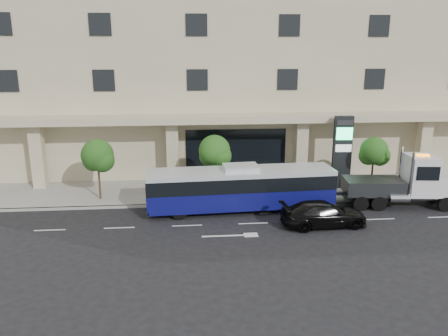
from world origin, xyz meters
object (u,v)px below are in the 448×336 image
object	(u,v)px
tow_truck	(408,183)
signage_pylon	(342,152)
black_sedan	(324,214)
city_bus	(241,188)

from	to	relation	value
tow_truck	signage_pylon	distance (m)	5.31
signage_pylon	black_sedan	bearing A→B (deg)	-112.16
city_bus	tow_truck	world-z (taller)	tow_truck
black_sedan	signage_pylon	distance (m)	8.07
black_sedan	city_bus	bearing A→B (deg)	53.07
city_bus	signage_pylon	size ratio (longest dim) A/B	2.25
city_bus	tow_truck	bearing A→B (deg)	-4.04
city_bus	signage_pylon	bearing A→B (deg)	22.75
tow_truck	black_sedan	size ratio (longest dim) A/B	1.70
tow_truck	signage_pylon	xyz separation A→B (m)	(-3.13, 4.09, 1.28)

